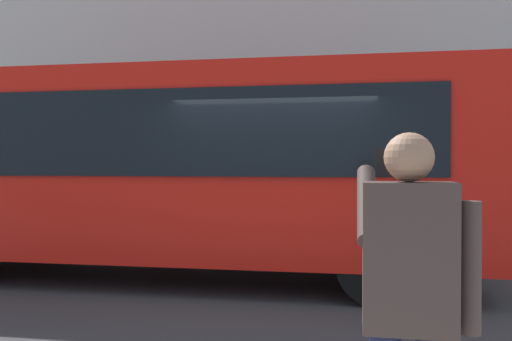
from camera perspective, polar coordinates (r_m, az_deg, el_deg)
name	(u,v)px	position (r m, az deg, el deg)	size (l,w,h in m)	color
ground_plane	(280,292)	(7.51, 2.46, -12.43)	(60.00, 60.00, 0.00)	#38383A
red_bus	(168,165)	(8.30, -9.09, 0.53)	(9.05, 2.54, 3.08)	red
pedestrian_photographer	(409,292)	(2.59, 15.61, -12.05)	(0.53, 0.52, 1.70)	#1E2347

